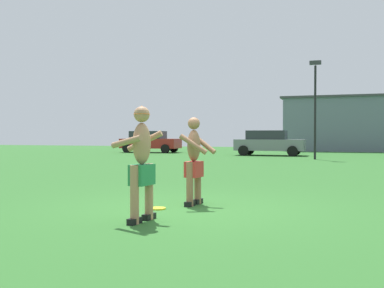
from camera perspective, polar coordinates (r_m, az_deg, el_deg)
name	(u,v)px	position (r m, az deg, el deg)	size (l,w,h in m)	color
ground_plane	(188,209)	(8.01, -0.53, -8.22)	(80.00, 80.00, 0.00)	#2D6628
player_with_cap	(141,158)	(6.78, -6.43, -1.72)	(0.65, 0.72, 1.74)	black
player_in_red	(194,159)	(8.35, 0.28, -1.93)	(0.58, 0.64, 1.63)	black
frisbee	(157,208)	(8.00, -4.40, -8.14)	(0.29, 0.29, 0.03)	yellow
car_red_mid_lot	(150,141)	(33.38, -5.36, 0.34)	(4.33, 2.09, 1.58)	maroon
car_gray_far_end	(269,142)	(28.82, 9.75, 0.20)	(4.32, 2.06, 1.58)	slate
lamp_post	(315,98)	(24.80, 15.36, 5.61)	(0.60, 0.24, 5.23)	black
outbuilding_behind_lot	(360,124)	(39.38, 20.56, 2.38)	(12.21, 6.88, 4.36)	slate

